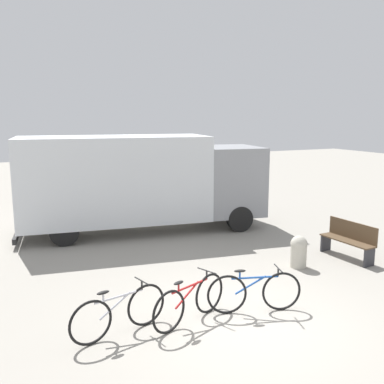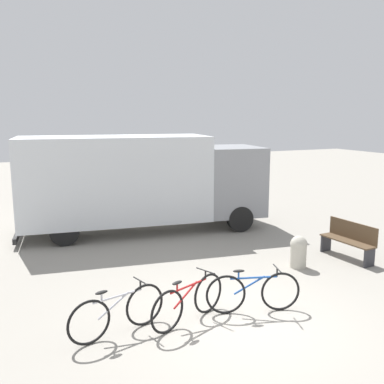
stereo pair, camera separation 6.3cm
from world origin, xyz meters
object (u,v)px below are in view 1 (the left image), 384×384
park_bench (349,239)px  bicycle_near (119,312)px  bollard_near_bench (299,250)px  bicycle_far (254,292)px  delivery_truck (141,180)px  bicycle_middle (190,301)px

park_bench → bicycle_near: size_ratio=0.87×
bicycle_near → bollard_near_bench: (4.77, 1.36, 0.02)m
bicycle_far → delivery_truck: bearing=107.6°
bicycle_near → bicycle_middle: (1.24, -0.09, 0.00)m
bicycle_near → bicycle_middle: bearing=-18.3°
bicycle_near → bicycle_far: same height
bicycle_middle → bicycle_near: bearing=153.3°
park_bench → bicycle_far: size_ratio=0.88×
park_bench → bollard_near_bench: bearing=86.4°
delivery_truck → bollard_near_bench: (2.40, -4.75, -1.22)m
delivery_truck → bicycle_far: bearing=-80.7°
park_bench → bollard_near_bench: 1.60m
park_bench → bicycle_middle: park_bench is taller
park_bench → bicycle_far: park_bench is taller
bicycle_middle → delivery_truck: bearing=57.2°
delivery_truck → park_bench: size_ratio=5.12×
delivery_truck → bollard_near_bench: bearing=-54.9°
bicycle_far → bollard_near_bench: 2.78m
park_bench → bicycle_middle: size_ratio=0.91×
delivery_truck → bicycle_far: size_ratio=4.52×
park_bench → bicycle_far: bearing=108.5°
delivery_truck → bicycle_middle: delivery_truck is taller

